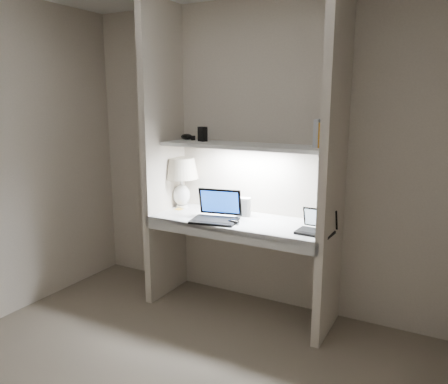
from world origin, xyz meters
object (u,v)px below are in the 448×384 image
Objects in this scene: speaker at (244,207)px; book_row at (328,134)px; laptop_main at (217,213)px; table_lamp at (181,174)px; laptop_netbook at (317,227)px.

book_row is (0.67, 0.02, 0.62)m from speaker.
book_row is (0.80, 0.23, 0.64)m from laptop_main.
laptop_main is (0.48, -0.22, -0.24)m from table_lamp.
book_row reaches higher than speaker.
table_lamp is 2.90× the size of speaker.
speaker is (-0.66, 0.16, 0.04)m from laptop_netbook.
book_row is (0.00, 0.18, 0.65)m from laptop_netbook.
laptop_netbook is 1.73× the size of speaker.
speaker is (0.62, -0.01, -0.22)m from table_lamp.
laptop_netbook is (0.80, 0.05, -0.01)m from laptop_main.
speaker is at bearing 168.78° from laptop_netbook.
speaker is (0.14, 0.21, 0.02)m from laptop_main.
laptop_main is at bearing -140.56° from speaker.
table_lamp reaches higher than laptop_netbook.
laptop_main is 1.99× the size of book_row.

